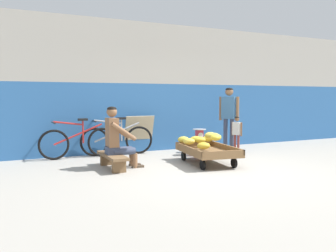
{
  "coord_description": "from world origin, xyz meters",
  "views": [
    {
      "loc": [
        -3.4,
        -5.08,
        1.31
      ],
      "look_at": [
        -0.49,
        1.1,
        0.75
      ],
      "focal_mm": 37.78,
      "sensor_mm": 36.0,
      "label": 1
    }
  ],
  "objects_px": {
    "plastic_crate": "(199,148)",
    "low_bench": "(112,158)",
    "weighing_scale": "(199,135)",
    "shopping_bag": "(220,151)",
    "bicycle_near_left": "(78,142)",
    "customer_child": "(237,131)",
    "banana_cart": "(207,152)",
    "customer_adult": "(229,112)",
    "vendor_seated": "(117,138)",
    "sign_board": "(139,134)",
    "bicycle_far_left": "(117,140)"
  },
  "relations": [
    {
      "from": "bicycle_near_left",
      "to": "customer_adult",
      "type": "xyz_separation_m",
      "value": [
        3.4,
        -0.68,
        0.6
      ]
    },
    {
      "from": "customer_child",
      "to": "shopping_bag",
      "type": "relative_size",
      "value": 3.59
    },
    {
      "from": "bicycle_near_left",
      "to": "customer_adult",
      "type": "distance_m",
      "value": 3.52
    },
    {
      "from": "shopping_bag",
      "to": "bicycle_near_left",
      "type": "bearing_deg",
      "value": 157.85
    },
    {
      "from": "vendor_seated",
      "to": "bicycle_near_left",
      "type": "relative_size",
      "value": 0.69
    },
    {
      "from": "low_bench",
      "to": "weighing_scale",
      "type": "bearing_deg",
      "value": 16.49
    },
    {
      "from": "customer_adult",
      "to": "customer_child",
      "type": "distance_m",
      "value": 0.52
    },
    {
      "from": "plastic_crate",
      "to": "shopping_bag",
      "type": "bearing_deg",
      "value": -56.89
    },
    {
      "from": "vendor_seated",
      "to": "customer_child",
      "type": "bearing_deg",
      "value": 7.73
    },
    {
      "from": "bicycle_far_left",
      "to": "weighing_scale",
      "type": "bearing_deg",
      "value": -25.31
    },
    {
      "from": "banana_cart",
      "to": "shopping_bag",
      "type": "relative_size",
      "value": 6.41
    },
    {
      "from": "bicycle_near_left",
      "to": "sign_board",
      "type": "relative_size",
      "value": 1.9
    },
    {
      "from": "customer_child",
      "to": "plastic_crate",
      "type": "bearing_deg",
      "value": 163.09
    },
    {
      "from": "vendor_seated",
      "to": "plastic_crate",
      "type": "xyz_separation_m",
      "value": [
        2.13,
        0.66,
        -0.42
      ]
    },
    {
      "from": "banana_cart",
      "to": "vendor_seated",
      "type": "xyz_separation_m",
      "value": [
        -1.74,
        0.33,
        0.33
      ]
    },
    {
      "from": "bicycle_far_left",
      "to": "customer_adult",
      "type": "xyz_separation_m",
      "value": [
        2.52,
        -0.74,
        0.6
      ]
    },
    {
      "from": "weighing_scale",
      "to": "shopping_bag",
      "type": "xyz_separation_m",
      "value": [
        0.27,
        -0.42,
        -0.33
      ]
    },
    {
      "from": "weighing_scale",
      "to": "banana_cart",
      "type": "bearing_deg",
      "value": -111.63
    },
    {
      "from": "bicycle_near_left",
      "to": "customer_adult",
      "type": "bearing_deg",
      "value": -11.31
    },
    {
      "from": "customer_child",
      "to": "shopping_bag",
      "type": "height_order",
      "value": "customer_child"
    },
    {
      "from": "low_bench",
      "to": "bicycle_near_left",
      "type": "distance_m",
      "value": 1.44
    },
    {
      "from": "bicycle_near_left",
      "to": "customer_child",
      "type": "height_order",
      "value": "customer_child"
    },
    {
      "from": "plastic_crate",
      "to": "customer_adult",
      "type": "relative_size",
      "value": 0.24
    },
    {
      "from": "shopping_bag",
      "to": "low_bench",
      "type": "bearing_deg",
      "value": -174.53
    },
    {
      "from": "customer_child",
      "to": "shopping_bag",
      "type": "bearing_deg",
      "value": -163.98
    },
    {
      "from": "banana_cart",
      "to": "shopping_bag",
      "type": "xyz_separation_m",
      "value": [
        0.67,
        0.57,
        -0.12
      ]
    },
    {
      "from": "plastic_crate",
      "to": "customer_adult",
      "type": "distance_m",
      "value": 1.16
    },
    {
      "from": "low_bench",
      "to": "sign_board",
      "type": "distance_m",
      "value": 2.03
    },
    {
      "from": "banana_cart",
      "to": "weighing_scale",
      "type": "bearing_deg",
      "value": 68.37
    },
    {
      "from": "bicycle_near_left",
      "to": "shopping_bag",
      "type": "relative_size",
      "value": 6.92
    },
    {
      "from": "banana_cart",
      "to": "bicycle_far_left",
      "type": "relative_size",
      "value": 0.93
    },
    {
      "from": "banana_cart",
      "to": "customer_adult",
      "type": "distance_m",
      "value": 1.76
    },
    {
      "from": "sign_board",
      "to": "shopping_bag",
      "type": "height_order",
      "value": "sign_board"
    },
    {
      "from": "weighing_scale",
      "to": "sign_board",
      "type": "distance_m",
      "value": 1.48
    },
    {
      "from": "low_bench",
      "to": "customer_adult",
      "type": "height_order",
      "value": "customer_adult"
    },
    {
      "from": "bicycle_near_left",
      "to": "shopping_bag",
      "type": "distance_m",
      "value": 3.07
    },
    {
      "from": "banana_cart",
      "to": "customer_adult",
      "type": "bearing_deg",
      "value": 40.44
    },
    {
      "from": "bicycle_near_left",
      "to": "sign_board",
      "type": "xyz_separation_m",
      "value": [
        1.48,
        0.27,
        0.08
      ]
    },
    {
      "from": "plastic_crate",
      "to": "low_bench",
      "type": "bearing_deg",
      "value": -163.48
    },
    {
      "from": "weighing_scale",
      "to": "bicycle_near_left",
      "type": "bearing_deg",
      "value": 163.97
    },
    {
      "from": "shopping_bag",
      "to": "customer_adult",
      "type": "bearing_deg",
      "value": 40.17
    },
    {
      "from": "bicycle_far_left",
      "to": "customer_adult",
      "type": "distance_m",
      "value": 2.69
    },
    {
      "from": "banana_cart",
      "to": "shopping_bag",
      "type": "distance_m",
      "value": 0.89
    },
    {
      "from": "weighing_scale",
      "to": "customer_child",
      "type": "relative_size",
      "value": 0.35
    },
    {
      "from": "vendor_seated",
      "to": "customer_child",
      "type": "distance_m",
      "value": 3.0
    },
    {
      "from": "weighing_scale",
      "to": "bicycle_near_left",
      "type": "height_order",
      "value": "bicycle_near_left"
    },
    {
      "from": "weighing_scale",
      "to": "customer_adult",
      "type": "bearing_deg",
      "value": 3.85
    },
    {
      "from": "customer_child",
      "to": "bicycle_near_left",
      "type": "bearing_deg",
      "value": 163.77
    },
    {
      "from": "plastic_crate",
      "to": "customer_adult",
      "type": "bearing_deg",
      "value": 3.78
    },
    {
      "from": "vendor_seated",
      "to": "customer_adult",
      "type": "xyz_separation_m",
      "value": [
        2.97,
        0.71,
        0.38
      ]
    }
  ]
}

